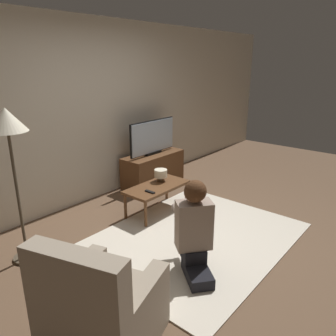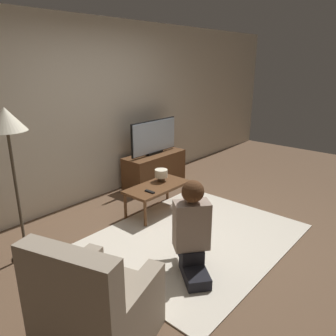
# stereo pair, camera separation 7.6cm
# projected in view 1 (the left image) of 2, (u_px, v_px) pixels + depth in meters

# --- Properties ---
(ground_plane) EXTENTS (10.00, 10.00, 0.00)m
(ground_plane) POSITION_uv_depth(u_px,v_px,m) (195.00, 238.00, 3.91)
(ground_plane) COLOR brown
(wall_back) EXTENTS (10.00, 0.06, 2.60)m
(wall_back) POSITION_uv_depth(u_px,v_px,m) (87.00, 113.00, 4.68)
(wall_back) COLOR beige
(wall_back) RESTS_ON ground_plane
(rug) EXTENTS (2.42, 1.93, 0.02)m
(rug) POSITION_uv_depth(u_px,v_px,m) (195.00, 237.00, 3.90)
(rug) COLOR beige
(rug) RESTS_ON ground_plane
(tv_stand) EXTENTS (1.12, 0.44, 0.53)m
(tv_stand) POSITION_uv_depth(u_px,v_px,m) (153.00, 169.00, 5.53)
(tv_stand) COLOR brown
(tv_stand) RESTS_ON ground_plane
(tv) EXTENTS (1.00, 0.08, 0.57)m
(tv) POSITION_uv_depth(u_px,v_px,m) (153.00, 137.00, 5.36)
(tv) COLOR black
(tv) RESTS_ON tv_stand
(coffee_table) EXTENTS (0.93, 0.45, 0.39)m
(coffee_table) POSITION_uv_depth(u_px,v_px,m) (157.00, 189.00, 4.47)
(coffee_table) COLOR brown
(coffee_table) RESTS_ON ground_plane
(floor_lamp) EXTENTS (0.38, 0.38, 1.60)m
(floor_lamp) POSITION_uv_depth(u_px,v_px,m) (8.00, 133.00, 3.07)
(floor_lamp) COLOR #4C4233
(floor_lamp) RESTS_ON ground_plane
(armchair) EXTENTS (0.91, 0.89, 0.94)m
(armchair) POSITION_uv_depth(u_px,v_px,m) (102.00, 313.00, 2.33)
(armchair) COLOR gray
(armchair) RESTS_ON ground_plane
(person_kneeling) EXTENTS (0.67, 0.75, 0.96)m
(person_kneeling) POSITION_uv_depth(u_px,v_px,m) (194.00, 226.00, 3.14)
(person_kneeling) COLOR black
(person_kneeling) RESTS_ON rug
(table_lamp) EXTENTS (0.18, 0.18, 0.17)m
(table_lamp) POSITION_uv_depth(u_px,v_px,m) (161.00, 174.00, 4.59)
(table_lamp) COLOR #4C3823
(table_lamp) RESTS_ON coffee_table
(remote) EXTENTS (0.04, 0.15, 0.02)m
(remote) POSITION_uv_depth(u_px,v_px,m) (150.00, 192.00, 4.22)
(remote) COLOR black
(remote) RESTS_ON coffee_table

